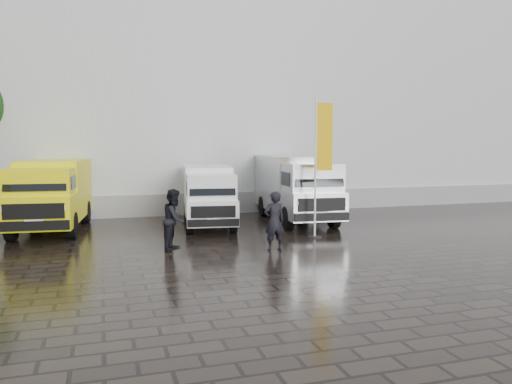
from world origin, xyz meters
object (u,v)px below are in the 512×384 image
at_px(van_yellow, 52,196).
at_px(van_white, 208,196).
at_px(person_tent, 174,219).
at_px(person_front, 274,221).
at_px(van_silver, 296,189).
at_px(wheelie_bin, 324,201).
at_px(flagpole, 320,160).

height_order(van_yellow, van_white, van_yellow).
bearing_deg(person_tent, van_white, 1.26).
distance_m(van_white, person_tent, 4.55).
bearing_deg(person_front, person_tent, -24.18).
relative_size(van_silver, person_tent, 3.39).
distance_m(van_white, person_front, 5.34).
bearing_deg(van_yellow, wheelie_bin, 16.77).
bearing_deg(flagpole, wheelie_bin, 63.76).
bearing_deg(wheelie_bin, van_yellow, -153.73).
bearing_deg(van_white, person_tent, -107.00).
relative_size(van_yellow, wheelie_bin, 5.94).
distance_m(van_yellow, wheelie_bin, 12.58).
xyz_separation_m(flagpole, person_front, (-2.29, -1.70, -1.80)).
bearing_deg(van_silver, van_white, -173.90).
bearing_deg(person_tent, person_front, -85.18).
bearing_deg(person_tent, van_yellow, 66.43).
relative_size(flagpole, wheelie_bin, 5.05).
height_order(van_silver, person_front, van_silver).
bearing_deg(flagpole, person_tent, -173.69).
height_order(van_yellow, person_front, van_yellow).
bearing_deg(wheelie_bin, van_white, -140.20).
xyz_separation_m(wheelie_bin, person_front, (-5.50, -8.21, 0.43)).
xyz_separation_m(van_silver, wheelie_bin, (2.66, 2.85, -0.89)).
distance_m(wheelie_bin, person_front, 9.88).
bearing_deg(wheelie_bin, van_silver, -117.81).
height_order(flagpole, person_tent, flagpole).
bearing_deg(van_silver, person_front, -113.43).
height_order(flagpole, wheelie_bin, flagpole).
bearing_deg(van_white, flagpole, -39.44).
bearing_deg(van_yellow, person_front, -34.65).
relative_size(flagpole, person_front, 2.67).
xyz_separation_m(van_white, person_front, (0.96, -5.25, -0.27)).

